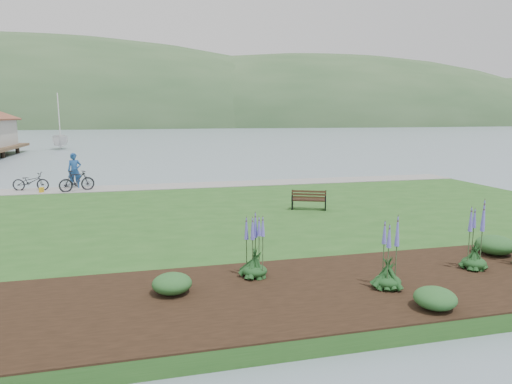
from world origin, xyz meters
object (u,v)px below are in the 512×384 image
park_bench (309,199)px  bicycle_a (31,182)px  sailboat (61,149)px  person (74,168)px

park_bench → bicycle_a: bicycle_a is taller
park_bench → sailboat: (-17.24, 47.03, -0.85)m
park_bench → bicycle_a: size_ratio=0.83×
person → bicycle_a: (-2.20, -0.30, -0.66)m
person → sailboat: sailboat is taller
park_bench → bicycle_a: (-12.71, 8.37, 0.05)m
sailboat → park_bench: bearing=-76.8°
park_bench → sailboat: 50.10m
park_bench → bicycle_a: bearing=169.0°
bicycle_a → sailboat: (-4.53, 38.66, -0.90)m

